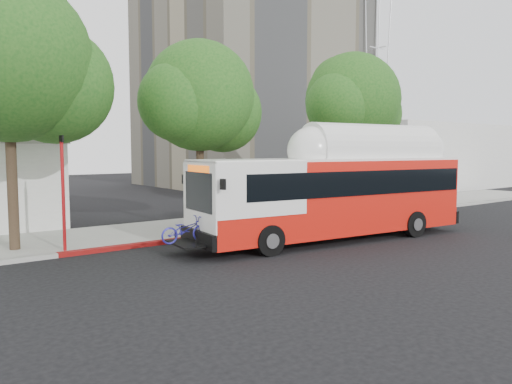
% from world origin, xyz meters
% --- Properties ---
extents(ground, '(120.00, 120.00, 0.00)m').
position_xyz_m(ground, '(0.00, 0.00, 0.00)').
color(ground, black).
rests_on(ground, ground).
extents(sidewalk, '(60.00, 5.00, 0.15)m').
position_xyz_m(sidewalk, '(0.00, 6.50, 0.07)').
color(sidewalk, gray).
rests_on(sidewalk, ground).
extents(curb_strip, '(60.00, 0.30, 0.15)m').
position_xyz_m(curb_strip, '(0.00, 3.90, 0.07)').
color(curb_strip, gray).
rests_on(curb_strip, ground).
extents(red_curb_segment, '(10.00, 0.32, 0.16)m').
position_xyz_m(red_curb_segment, '(-3.00, 3.90, 0.08)').
color(red_curb_segment, maroon).
rests_on(red_curb_segment, ground).
extents(street_tree_left, '(6.67, 5.80, 9.74)m').
position_xyz_m(street_tree_left, '(-8.53, 5.56, 6.60)').
color(street_tree_left, '#2D2116').
rests_on(street_tree_left, ground).
extents(street_tree_mid, '(5.75, 5.00, 8.62)m').
position_xyz_m(street_tree_mid, '(-0.59, 6.06, 5.91)').
color(street_tree_mid, '#2D2116').
rests_on(street_tree_mid, ground).
extents(street_tree_right, '(6.21, 5.40, 9.18)m').
position_xyz_m(street_tree_right, '(9.44, 5.86, 6.26)').
color(street_tree_right, '#2D2116').
rests_on(street_tree_right, ground).
extents(apartment_tower, '(18.00, 18.00, 37.00)m').
position_xyz_m(apartment_tower, '(18.00, 28.00, 17.62)').
color(apartment_tower, gray).
rests_on(apartment_tower, ground).
extents(horizon_block, '(20.00, 12.00, 6.00)m').
position_xyz_m(horizon_block, '(30.00, 16.00, 3.00)').
color(horizon_block, silver).
rests_on(horizon_block, ground).
extents(transit_bus, '(13.13, 3.87, 3.83)m').
position_xyz_m(transit_bus, '(2.08, 0.42, 1.79)').
color(transit_bus, red).
rests_on(transit_bus, ground).
extents(signal_pole, '(0.12, 0.40, 4.20)m').
position_xyz_m(signal_pole, '(-7.64, 4.20, 2.15)').
color(signal_pole, '#A41114').
rests_on(signal_pole, ground).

